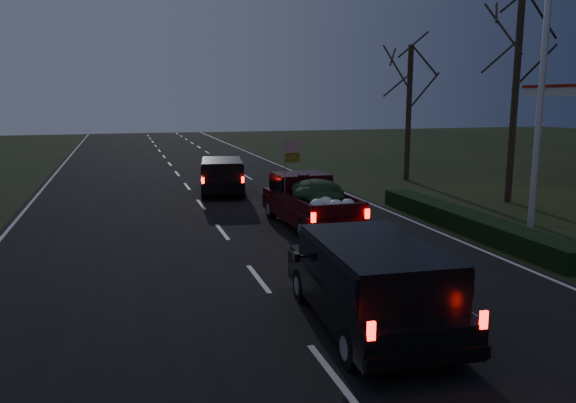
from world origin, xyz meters
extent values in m
plane|color=black|center=(0.00, 0.00, 0.00)|extent=(120.00, 120.00, 0.00)
cube|color=black|center=(0.00, 0.00, 0.01)|extent=(14.00, 120.00, 0.02)
cube|color=black|center=(7.80, 3.00, 0.30)|extent=(1.00, 10.00, 0.60)
cylinder|color=silver|center=(9.50, 2.00, 4.50)|extent=(0.20, 0.20, 9.00)
cylinder|color=black|center=(12.50, 7.00, 4.25)|extent=(0.28, 0.28, 8.50)
cylinder|color=black|center=(11.50, 14.00, 3.50)|extent=(0.28, 0.28, 7.00)
cube|color=#38070B|center=(2.98, 4.99, 0.58)|extent=(2.09, 4.86, 0.53)
cube|color=#38070B|center=(2.95, 5.86, 1.30)|extent=(1.83, 1.60, 0.86)
cube|color=black|center=(2.95, 5.86, 1.39)|extent=(1.92, 1.50, 0.53)
cube|color=#38070B|center=(3.02, 3.75, 0.86)|extent=(1.87, 2.75, 0.06)
ellipsoid|color=black|center=(3.06, 4.23, 1.30)|extent=(1.60, 1.78, 0.58)
cylinder|color=gray|center=(2.12, 4.96, 1.97)|extent=(0.03, 0.03, 1.92)
cube|color=red|center=(2.38, 4.97, 2.76)|extent=(0.50, 0.04, 0.33)
cube|color=gold|center=(2.38, 4.97, 2.38)|extent=(0.50, 0.04, 0.33)
cube|color=black|center=(1.34, 12.63, 0.57)|extent=(2.49, 4.66, 0.55)
cube|color=black|center=(1.30, 12.40, 1.20)|extent=(2.20, 3.46, 0.74)
cube|color=black|center=(1.30, 12.40, 1.28)|extent=(2.28, 3.38, 0.44)
cube|color=black|center=(1.35, -3.35, 0.62)|extent=(2.29, 4.94, 0.60)
cube|color=black|center=(1.34, -3.60, 1.31)|extent=(2.10, 3.63, 0.81)
cube|color=black|center=(1.34, -3.60, 1.39)|extent=(2.19, 3.53, 0.48)
cube|color=black|center=(0.23, -2.33, 1.19)|extent=(0.11, 0.23, 0.16)
camera|label=1|loc=(-3.01, -12.66, 4.31)|focal=35.00mm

